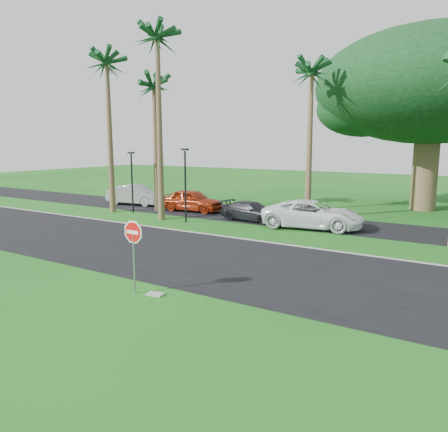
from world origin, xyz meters
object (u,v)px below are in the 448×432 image
car_red (192,201)px  car_minivan (313,215)px  car_dark (252,212)px  stop_sign_near (133,242)px  car_silver (136,195)px

car_red → car_minivan: car_minivan is taller
car_dark → car_minivan: car_minivan is taller
stop_sign_near → car_red: (-8.72, 15.24, -0.98)m
car_dark → car_minivan: (4.18, -0.20, 0.20)m
car_dark → stop_sign_near: bearing=-161.7°
car_minivan → stop_sign_near: bearing=166.6°
stop_sign_near → car_dark: (-3.13, 14.07, -1.16)m
car_red → car_minivan: bearing=-103.0°
car_silver → car_red: bearing=-101.5°
car_silver → car_dark: size_ratio=1.13×
stop_sign_near → car_silver: stop_sign_near is taller
stop_sign_near → car_minivan: 13.94m
car_red → car_minivan: 9.87m
stop_sign_near → car_red: bearing=119.8°
car_dark → car_red: bearing=83.9°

